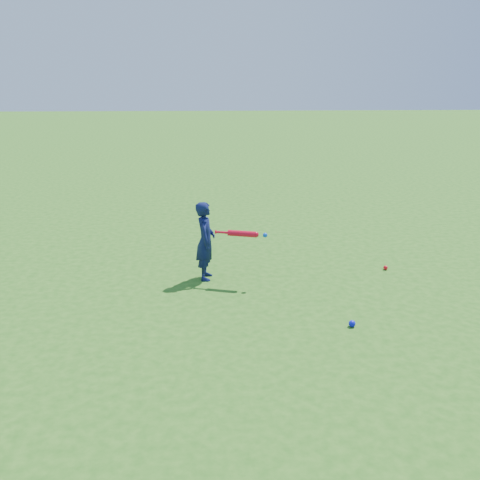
{
  "coord_description": "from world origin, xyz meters",
  "views": [
    {
      "loc": [
        0.11,
        -6.96,
        2.77
      ],
      "look_at": [
        0.51,
        0.1,
        0.61
      ],
      "focal_mm": 40.0,
      "sensor_mm": 36.0,
      "label": 1
    }
  ],
  "objects_px": {
    "child": "(205,241)",
    "bat_swing": "(244,234)",
    "ground_ball_red": "(386,268)",
    "ground_ball_blue": "(352,324)"
  },
  "relations": [
    {
      "from": "ground_ball_blue",
      "to": "ground_ball_red",
      "type": "bearing_deg",
      "value": 61.89
    },
    {
      "from": "ground_ball_blue",
      "to": "bat_swing",
      "type": "relative_size",
      "value": 0.11
    },
    {
      "from": "child",
      "to": "bat_swing",
      "type": "xyz_separation_m",
      "value": [
        0.53,
        -0.21,
        0.16
      ]
    },
    {
      "from": "ground_ball_blue",
      "to": "bat_swing",
      "type": "height_order",
      "value": "bat_swing"
    },
    {
      "from": "child",
      "to": "ground_ball_blue",
      "type": "distance_m",
      "value": 2.43
    },
    {
      "from": "bat_swing",
      "to": "ground_ball_red",
      "type": "bearing_deg",
      "value": 27.22
    },
    {
      "from": "ground_ball_red",
      "to": "child",
      "type": "bearing_deg",
      "value": -175.71
    },
    {
      "from": "child",
      "to": "ground_ball_blue",
      "type": "height_order",
      "value": "child"
    },
    {
      "from": "ground_ball_red",
      "to": "bat_swing",
      "type": "xyz_separation_m",
      "value": [
        -2.16,
        -0.41,
        0.68
      ]
    },
    {
      "from": "child",
      "to": "bat_swing",
      "type": "relative_size",
      "value": 1.58
    }
  ]
}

